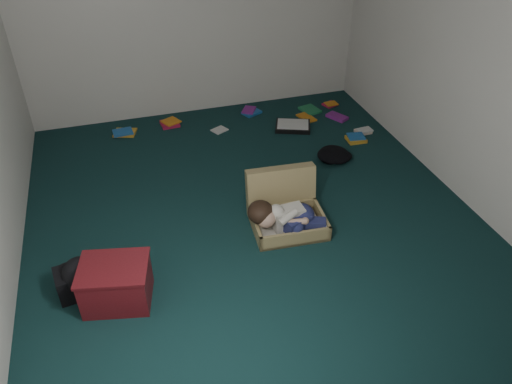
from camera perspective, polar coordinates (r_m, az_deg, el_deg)
floor at (r=4.63m, az=-0.55°, el=-2.48°), size 4.50×4.50×0.00m
wall_back at (r=6.03m, az=-7.16°, el=20.48°), size 4.50×0.00×4.50m
wall_front at (r=2.24m, az=16.23°, el=-10.33°), size 4.50×0.00×4.50m
wall_right at (r=4.87m, az=23.29°, el=14.23°), size 0.00×4.50×4.50m
suitcase at (r=4.46m, az=3.38°, el=-1.96°), size 0.67×0.66×0.46m
person at (r=4.31m, az=3.41°, el=-2.87°), size 0.68×0.36×0.29m
maroon_bin at (r=3.87m, az=-15.69°, el=-10.04°), size 0.57×0.49×0.34m
backpack at (r=4.05m, az=-19.59°, el=-9.44°), size 0.45×0.39×0.24m
clothing_pile at (r=5.44m, az=9.54°, el=4.26°), size 0.52×0.48×0.14m
paper_tray at (r=6.02m, az=4.23°, el=7.53°), size 0.49×0.43×0.06m
book_scatter at (r=6.14m, az=2.46°, el=8.04°), size 2.89×1.27×0.02m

